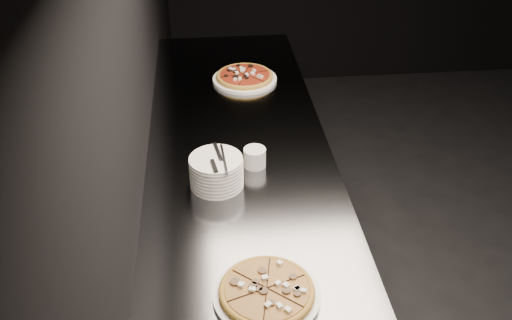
{
  "coord_description": "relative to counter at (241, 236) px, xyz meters",
  "views": [
    {
      "loc": [
        -2.26,
        -1.93,
        2.18
      ],
      "look_at": [
        -2.08,
        -0.18,
        0.99
      ],
      "focal_mm": 40.0,
      "sensor_mm": 36.0,
      "label": 1
    }
  ],
  "objects": [
    {
      "name": "ramekin",
      "position": [
        0.05,
        -0.11,
        0.5
      ],
      "size": [
        0.09,
        0.09,
        0.08
      ],
      "color": "silver",
      "rests_on": "counter"
    },
    {
      "name": "counter",
      "position": [
        0.0,
        0.0,
        0.0
      ],
      "size": [
        0.74,
        2.44,
        0.92
      ],
      "color": "slate",
      "rests_on": "floor"
    },
    {
      "name": "pizza_mushroom",
      "position": [
        0.02,
        -0.79,
        0.48
      ],
      "size": [
        0.36,
        0.36,
        0.04
      ],
      "rotation": [
        0.0,
        0.0,
        0.33
      ],
      "color": "white",
      "rests_on": "counter"
    },
    {
      "name": "pizza_tomato",
      "position": [
        0.08,
        0.63,
        0.48
      ],
      "size": [
        0.34,
        0.34,
        0.04
      ],
      "rotation": [
        0.0,
        0.0,
        0.22
      ],
      "color": "white",
      "rests_on": "counter"
    },
    {
      "name": "plate_stack",
      "position": [
        -0.1,
        -0.22,
        0.52
      ],
      "size": [
        0.19,
        0.19,
        0.12
      ],
      "color": "white",
      "rests_on": "counter"
    },
    {
      "name": "cutlery",
      "position": [
        -0.09,
        -0.24,
        0.58
      ],
      "size": [
        0.07,
        0.21,
        0.01
      ],
      "rotation": [
        0.0,
        0.0,
        0.16
      ],
      "color": "silver",
      "rests_on": "plate_stack"
    },
    {
      "name": "wall_left",
      "position": [
        -0.37,
        0.0,
        0.94
      ],
      "size": [
        0.02,
        5.0,
        2.8
      ],
      "primitive_type": "cube",
      "color": "black",
      "rests_on": "floor"
    }
  ]
}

